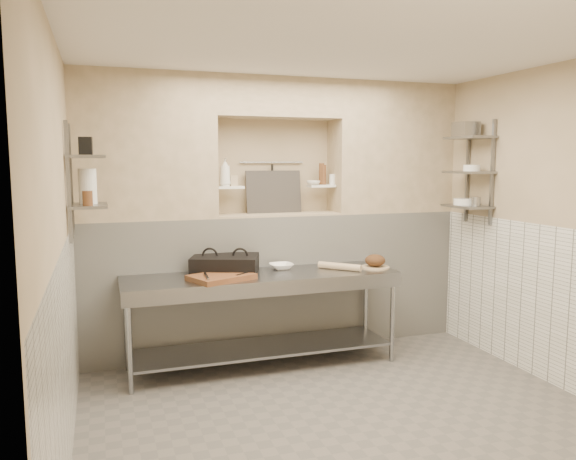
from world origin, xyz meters
name	(u,v)px	position (x,y,z in m)	size (l,w,h in m)	color
floor	(344,419)	(0.00, 0.00, -0.05)	(4.00, 3.90, 0.10)	#645E59
ceiling	(349,37)	(0.00, 0.00, 2.85)	(4.00, 3.90, 0.10)	silver
wall_left	(52,250)	(-2.05, 0.00, 1.40)	(0.10, 3.90, 2.80)	tan
wall_right	(562,226)	(2.05, 0.00, 1.40)	(0.10, 3.90, 2.80)	tan
wall_back	(270,213)	(0.00, 2.00, 1.40)	(4.00, 0.10, 2.80)	tan
wall_front	(545,297)	(0.00, -2.00, 1.40)	(4.00, 0.10, 2.80)	tan
backwall_lower	(277,281)	(0.00, 1.75, 0.70)	(4.00, 0.40, 1.40)	white
alcove_sill	(277,214)	(0.00, 1.75, 1.41)	(1.30, 0.40, 0.02)	tan
backwall_pillar_left	(144,147)	(-1.33, 1.75, 2.10)	(1.35, 0.40, 1.40)	tan
backwall_pillar_right	(391,149)	(1.33, 1.75, 2.10)	(1.35, 0.40, 1.40)	tan
backwall_header	(276,98)	(0.00, 1.75, 2.60)	(1.30, 0.40, 0.40)	tan
wainscot_left	(67,355)	(-1.99, 0.00, 0.70)	(0.02, 3.90, 1.40)	white
wainscot_right	(552,306)	(1.99, 0.00, 0.70)	(0.02, 3.90, 1.40)	white
alcove_shelf_left	(229,187)	(-0.50, 1.75, 1.70)	(0.28, 0.16, 0.03)	white
alcove_shelf_right	(321,186)	(0.50, 1.75, 1.70)	(0.28, 0.16, 0.03)	white
utensil_rail	(272,162)	(0.00, 1.92, 1.95)	(0.02, 0.02, 0.70)	gray
hanging_steel	(272,178)	(0.00, 1.90, 1.78)	(0.02, 0.02, 0.30)	black
splash_panel	(274,192)	(0.00, 1.85, 1.64)	(0.60, 0.02, 0.45)	#383330
shelf_rail_left_a	(71,181)	(-1.98, 1.25, 1.80)	(0.03, 0.03, 0.95)	slate
shelf_rail_left_b	(68,182)	(-1.98, 0.85, 1.80)	(0.03, 0.03, 0.95)	slate
wall_shelf_left_lower	(88,206)	(-1.84, 1.05, 1.60)	(0.30, 0.50, 0.03)	slate
wall_shelf_left_upper	(86,157)	(-1.84, 1.05, 2.00)	(0.30, 0.50, 0.03)	slate
shelf_rail_right_a	(467,172)	(1.98, 1.25, 1.85)	(0.03, 0.03, 1.05)	slate
shelf_rail_right_b	(492,173)	(1.98, 0.85, 1.85)	(0.03, 0.03, 1.05)	slate
wall_shelf_right_lower	(467,206)	(1.84, 1.05, 1.50)	(0.30, 0.50, 0.03)	slate
wall_shelf_right_mid	(468,172)	(1.84, 1.05, 1.85)	(0.30, 0.50, 0.03)	slate
wall_shelf_right_upper	(470,138)	(1.84, 1.05, 2.20)	(0.30, 0.50, 0.03)	slate
prep_table	(263,301)	(-0.32, 1.18, 0.64)	(2.60, 0.70, 0.90)	gray
panini_press	(225,264)	(-0.64, 1.37, 0.98)	(0.73, 0.63, 0.17)	black
cutting_board	(221,277)	(-0.74, 1.07, 0.92)	(0.54, 0.38, 0.05)	brown
knife_blade	(246,273)	(-0.51, 1.07, 0.95)	(0.27, 0.03, 0.01)	gray
tongs	(207,276)	(-0.88, 0.99, 0.96)	(0.02, 0.02, 0.26)	gray
mixing_bowl	(281,266)	(-0.07, 1.37, 0.93)	(0.23, 0.23, 0.06)	white
rolling_pin	(340,266)	(0.47, 1.16, 0.93)	(0.07, 0.07, 0.44)	tan
bread_board	(375,267)	(0.84, 1.13, 0.91)	(0.29, 0.29, 0.02)	tan
bread_loaf	(375,260)	(0.84, 1.13, 0.98)	(0.20, 0.20, 0.12)	#4C2D19
bottle_soap	(225,172)	(-0.55, 1.73, 1.85)	(0.11, 0.11, 0.28)	white
jar_alcove	(234,181)	(-0.46, 1.75, 1.77)	(0.07, 0.07, 0.11)	tan
bowl_alcove	(313,183)	(0.40, 1.72, 1.74)	(0.14, 0.14, 0.05)	white
condiment_a	(323,175)	(0.53, 1.76, 1.82)	(0.06, 0.06, 0.21)	#57341D
condiment_b	(322,174)	(0.52, 1.78, 1.83)	(0.06, 0.06, 0.23)	#57341D
condiment_c	(332,179)	(0.63, 1.75, 1.77)	(0.07, 0.07, 0.11)	white
jug_left	(88,186)	(-1.84, 1.09, 1.76)	(0.14, 0.14, 0.29)	white
jar_left	(88,198)	(-1.84, 0.87, 1.67)	(0.08, 0.08, 0.12)	#57341D
box_left_upper	(86,146)	(-1.84, 1.03, 2.08)	(0.10, 0.10, 0.14)	black
bowl_right	(464,202)	(1.84, 1.10, 1.55)	(0.22, 0.22, 0.07)	white
canister_right	(476,202)	(1.84, 0.91, 1.56)	(0.09, 0.09, 0.09)	gray
bowl_right_mid	(472,168)	(1.84, 1.00, 1.89)	(0.17, 0.17, 0.06)	white
basket_right	(466,129)	(1.84, 1.12, 2.29)	(0.19, 0.23, 0.15)	gray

